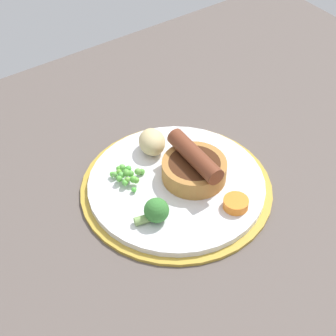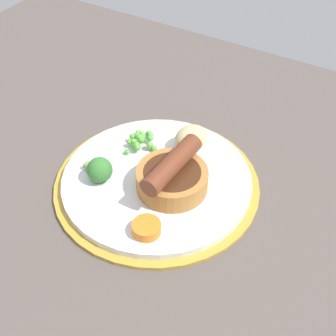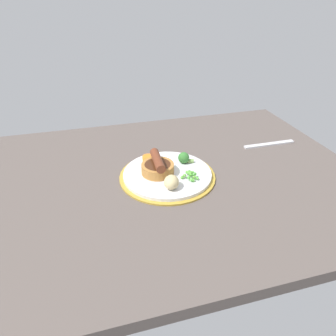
{
  "view_description": "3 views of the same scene",
  "coord_description": "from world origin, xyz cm",
  "px_view_note": "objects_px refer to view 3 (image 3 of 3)",
  "views": [
    {
      "loc": [
        -32.26,
        -43.47,
        58.71
      ],
      "look_at": [
        -0.9,
        1.25,
        7.06
      ],
      "focal_mm": 60.0,
      "sensor_mm": 36.0,
      "label": 1
    },
    {
      "loc": [
        23.19,
        -35.48,
        46.39
      ],
      "look_at": [
        1.47,
        0.89,
        6.46
      ],
      "focal_mm": 50.0,
      "sensor_mm": 36.0,
      "label": 2
    },
    {
      "loc": [
        18.26,
        68.07,
        48.27
      ],
      "look_at": [
        0.2,
        1.95,
        6.68
      ],
      "focal_mm": 32.0,
      "sensor_mm": 36.0,
      "label": 3
    }
  ],
  "objects_px": {
    "fork": "(269,144)",
    "potato_chunk_1": "(171,182)",
    "pea_pile": "(190,175)",
    "dinner_plate": "(167,175)",
    "broccoli_floret_near": "(184,158)",
    "sausage_pudding": "(157,166)",
    "carrot_slice_0": "(148,158)"
  },
  "relations": [
    {
      "from": "pea_pile",
      "to": "dinner_plate",
      "type": "bearing_deg",
      "value": -37.97
    },
    {
      "from": "broccoli_floret_near",
      "to": "carrot_slice_0",
      "type": "relative_size",
      "value": 1.38
    },
    {
      "from": "dinner_plate",
      "to": "broccoli_floret_near",
      "type": "relative_size",
      "value": 5.73
    },
    {
      "from": "potato_chunk_1",
      "to": "fork",
      "type": "relative_size",
      "value": 0.26
    },
    {
      "from": "broccoli_floret_near",
      "to": "potato_chunk_1",
      "type": "bearing_deg",
      "value": 72.58
    },
    {
      "from": "fork",
      "to": "pea_pile",
      "type": "bearing_deg",
      "value": 23.16
    },
    {
      "from": "pea_pile",
      "to": "potato_chunk_1",
      "type": "bearing_deg",
      "value": 26.67
    },
    {
      "from": "sausage_pudding",
      "to": "broccoli_floret_near",
      "type": "height_order",
      "value": "sausage_pudding"
    },
    {
      "from": "fork",
      "to": "potato_chunk_1",
      "type": "bearing_deg",
      "value": 23.71
    },
    {
      "from": "dinner_plate",
      "to": "sausage_pudding",
      "type": "distance_m",
      "value": 0.04
    },
    {
      "from": "sausage_pudding",
      "to": "pea_pile",
      "type": "distance_m",
      "value": 0.09
    },
    {
      "from": "dinner_plate",
      "to": "potato_chunk_1",
      "type": "height_order",
      "value": "potato_chunk_1"
    },
    {
      "from": "sausage_pudding",
      "to": "carrot_slice_0",
      "type": "relative_size",
      "value": 2.99
    },
    {
      "from": "pea_pile",
      "to": "broccoli_floret_near",
      "type": "height_order",
      "value": "broccoli_floret_near"
    },
    {
      "from": "pea_pile",
      "to": "broccoli_floret_near",
      "type": "relative_size",
      "value": 1.15
    },
    {
      "from": "potato_chunk_1",
      "to": "fork",
      "type": "height_order",
      "value": "potato_chunk_1"
    },
    {
      "from": "broccoli_floret_near",
      "to": "potato_chunk_1",
      "type": "distance_m",
      "value": 0.13
    },
    {
      "from": "broccoli_floret_near",
      "to": "carrot_slice_0",
      "type": "bearing_deg",
      "value": -8.86
    },
    {
      "from": "sausage_pudding",
      "to": "potato_chunk_1",
      "type": "xyz_separation_m",
      "value": [
        -0.02,
        0.08,
        -0.0
      ]
    },
    {
      "from": "potato_chunk_1",
      "to": "carrot_slice_0",
      "type": "xyz_separation_m",
      "value": [
        0.03,
        -0.15,
        -0.01
      ]
    },
    {
      "from": "fork",
      "to": "carrot_slice_0",
      "type": "bearing_deg",
      "value": 2.17
    },
    {
      "from": "dinner_plate",
      "to": "pea_pile",
      "type": "bearing_deg",
      "value": 142.03
    },
    {
      "from": "sausage_pudding",
      "to": "broccoli_floret_near",
      "type": "distance_m",
      "value": 0.09
    },
    {
      "from": "sausage_pudding",
      "to": "fork",
      "type": "height_order",
      "value": "sausage_pudding"
    },
    {
      "from": "dinner_plate",
      "to": "sausage_pudding",
      "type": "bearing_deg",
      "value": -18.01
    },
    {
      "from": "carrot_slice_0",
      "to": "fork",
      "type": "height_order",
      "value": "carrot_slice_0"
    },
    {
      "from": "carrot_slice_0",
      "to": "pea_pile",
      "type": "bearing_deg",
      "value": 125.8
    },
    {
      "from": "pea_pile",
      "to": "broccoli_floret_near",
      "type": "bearing_deg",
      "value": -95.99
    },
    {
      "from": "potato_chunk_1",
      "to": "carrot_slice_0",
      "type": "bearing_deg",
      "value": -79.85
    },
    {
      "from": "sausage_pudding",
      "to": "broccoli_floret_near",
      "type": "relative_size",
      "value": 2.17
    },
    {
      "from": "carrot_slice_0",
      "to": "fork",
      "type": "xyz_separation_m",
      "value": [
        -0.42,
        -0.02,
        -0.02
      ]
    },
    {
      "from": "pea_pile",
      "to": "carrot_slice_0",
      "type": "xyz_separation_m",
      "value": [
        0.09,
        -0.12,
        -0.0
      ]
    }
  ]
}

